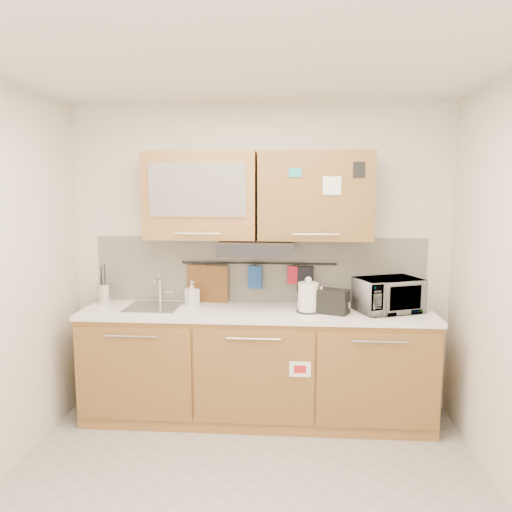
# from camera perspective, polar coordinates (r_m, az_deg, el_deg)

# --- Properties ---
(floor) EXTENTS (3.20, 3.20, 0.00)m
(floor) POSITION_cam_1_polar(r_m,az_deg,el_deg) (3.32, -1.63, -26.98)
(floor) COLOR #9E9993
(floor) RESTS_ON ground
(ceiling) EXTENTS (3.20, 3.20, 0.00)m
(ceiling) POSITION_cam_1_polar(r_m,az_deg,el_deg) (2.82, -1.86, 22.27)
(ceiling) COLOR white
(ceiling) RESTS_ON wall_back
(wall_back) EXTENTS (3.20, 0.00, 3.20)m
(wall_back) POSITION_cam_1_polar(r_m,az_deg,el_deg) (4.26, 0.35, -0.21)
(wall_back) COLOR silver
(wall_back) RESTS_ON ground
(base_cabinet) EXTENTS (2.80, 0.64, 0.88)m
(base_cabinet) POSITION_cam_1_polar(r_m,az_deg,el_deg) (4.19, 0.05, -13.01)
(base_cabinet) COLOR #AB773C
(base_cabinet) RESTS_ON floor
(countertop) EXTENTS (2.82, 0.62, 0.04)m
(countertop) POSITION_cam_1_polar(r_m,az_deg,el_deg) (4.04, 0.05, -6.45)
(countertop) COLOR white
(countertop) RESTS_ON base_cabinet
(backsplash) EXTENTS (2.80, 0.02, 0.56)m
(backsplash) POSITION_cam_1_polar(r_m,az_deg,el_deg) (4.27, 0.34, -1.56)
(backsplash) COLOR silver
(backsplash) RESTS_ON countertop
(upper_cabinets) EXTENTS (1.82, 0.37, 0.70)m
(upper_cabinets) POSITION_cam_1_polar(r_m,az_deg,el_deg) (4.05, 0.12, 6.90)
(upper_cabinets) COLOR #AB773C
(upper_cabinets) RESTS_ON wall_back
(range_hood) EXTENTS (0.60, 0.46, 0.10)m
(range_hood) POSITION_cam_1_polar(r_m,az_deg,el_deg) (4.00, 0.11, 0.99)
(range_hood) COLOR black
(range_hood) RESTS_ON upper_cabinets
(sink) EXTENTS (0.42, 0.40, 0.26)m
(sink) POSITION_cam_1_polar(r_m,az_deg,el_deg) (4.20, -11.63, -5.73)
(sink) COLOR silver
(sink) RESTS_ON countertop
(utensil_rail) EXTENTS (1.30, 0.02, 0.02)m
(utensil_rail) POSITION_cam_1_polar(r_m,az_deg,el_deg) (4.22, 0.31, -0.84)
(utensil_rail) COLOR black
(utensil_rail) RESTS_ON backsplash
(utensil_crock) EXTENTS (0.17, 0.17, 0.34)m
(utensil_crock) POSITION_cam_1_polar(r_m,az_deg,el_deg) (4.42, -16.94, -4.11)
(utensil_crock) COLOR silver
(utensil_crock) RESTS_ON countertop
(kettle) EXTENTS (0.20, 0.18, 0.28)m
(kettle) POSITION_cam_1_polar(r_m,az_deg,el_deg) (3.96, 5.99, -4.80)
(kettle) COLOR silver
(kettle) RESTS_ON countertop
(toaster) EXTENTS (0.29, 0.23, 0.19)m
(toaster) POSITION_cam_1_polar(r_m,az_deg,el_deg) (3.96, 8.68, -5.11)
(toaster) COLOR black
(toaster) RESTS_ON countertop
(microwave) EXTENTS (0.57, 0.49, 0.27)m
(microwave) POSITION_cam_1_polar(r_m,az_deg,el_deg) (4.09, 14.87, -4.34)
(microwave) COLOR #999999
(microwave) RESTS_ON countertop
(soap_bottle) EXTENTS (0.13, 0.13, 0.21)m
(soap_bottle) POSITION_cam_1_polar(r_m,az_deg,el_deg) (4.20, -7.32, -4.23)
(soap_bottle) COLOR #999999
(soap_bottle) RESTS_ON countertop
(cutting_board) EXTENTS (0.36, 0.07, 0.44)m
(cutting_board) POSITION_cam_1_polar(r_m,az_deg,el_deg) (4.30, -5.54, -3.96)
(cutting_board) COLOR brown
(cutting_board) RESTS_ON utensil_rail
(oven_mitt) EXTENTS (0.12, 0.06, 0.19)m
(oven_mitt) POSITION_cam_1_polar(r_m,az_deg,el_deg) (4.23, -0.11, -2.43)
(oven_mitt) COLOR #204A96
(oven_mitt) RESTS_ON utensil_rail
(dark_pouch) EXTENTS (0.14, 0.06, 0.21)m
(dark_pouch) POSITION_cam_1_polar(r_m,az_deg,el_deg) (4.22, 5.64, -2.60)
(dark_pouch) COLOR black
(dark_pouch) RESTS_ON utensil_rail
(pot_holder) EXTENTS (0.12, 0.04, 0.15)m
(pot_holder) POSITION_cam_1_polar(r_m,az_deg,el_deg) (4.21, 4.45, -2.18)
(pot_holder) COLOR red
(pot_holder) RESTS_ON utensil_rail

